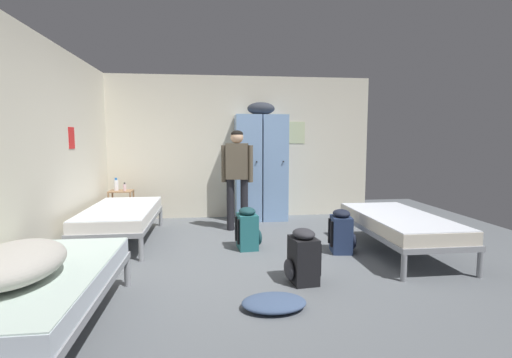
{
  "coord_description": "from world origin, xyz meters",
  "views": [
    {
      "loc": [
        -0.57,
        -4.33,
        1.45
      ],
      "look_at": [
        0.0,
        0.26,
        0.95
      ],
      "focal_mm": 26.7,
      "sensor_mm": 36.0,
      "label": 1
    }
  ],
  "objects_px": {
    "shelf_unit": "(121,204)",
    "bed_left_front": "(39,287)",
    "backpack_black": "(302,257)",
    "backpack_teal": "(248,229)",
    "water_bottle": "(116,185)",
    "clothes_pile_denim": "(274,303)",
    "person_traveler": "(237,171)",
    "backpack_navy": "(342,232)",
    "locker_bank": "(261,165)",
    "bedding_heap": "(16,263)",
    "bed_left_rear": "(121,215)",
    "lotion_bottle": "(125,187)",
    "bed_right": "(399,223)"
  },
  "relations": [
    {
      "from": "shelf_unit",
      "to": "bed_left_front",
      "type": "height_order",
      "value": "shelf_unit"
    },
    {
      "from": "backpack_black",
      "to": "backpack_teal",
      "type": "relative_size",
      "value": 1.0
    },
    {
      "from": "water_bottle",
      "to": "bed_left_front",
      "type": "bearing_deg",
      "value": -85.0
    },
    {
      "from": "bed_left_front",
      "to": "clothes_pile_denim",
      "type": "relative_size",
      "value": 3.41
    },
    {
      "from": "person_traveler",
      "to": "backpack_navy",
      "type": "distance_m",
      "value": 1.94
    },
    {
      "from": "water_bottle",
      "to": "backpack_black",
      "type": "relative_size",
      "value": 0.39
    },
    {
      "from": "person_traveler",
      "to": "clothes_pile_denim",
      "type": "xyz_separation_m",
      "value": [
        0.1,
        -2.82,
        -0.9
      ]
    },
    {
      "from": "locker_bank",
      "to": "water_bottle",
      "type": "bearing_deg",
      "value": -178.59
    },
    {
      "from": "bedding_heap",
      "to": "backpack_teal",
      "type": "xyz_separation_m",
      "value": [
        1.79,
        2.21,
        -0.35
      ]
    },
    {
      "from": "bed_left_rear",
      "to": "clothes_pile_denim",
      "type": "bearing_deg",
      "value": -53.13
    },
    {
      "from": "lotion_bottle",
      "to": "backpack_teal",
      "type": "distance_m",
      "value": 2.56
    },
    {
      "from": "locker_bank",
      "to": "clothes_pile_denim",
      "type": "distance_m",
      "value": 3.72
    },
    {
      "from": "bed_left_front",
      "to": "lotion_bottle",
      "type": "xyz_separation_m",
      "value": [
        -0.18,
        3.71,
        0.25
      ]
    },
    {
      "from": "water_bottle",
      "to": "backpack_black",
      "type": "bearing_deg",
      "value": -50.2
    },
    {
      "from": "bed_left_front",
      "to": "person_traveler",
      "type": "height_order",
      "value": "person_traveler"
    },
    {
      "from": "shelf_unit",
      "to": "clothes_pile_denim",
      "type": "bearing_deg",
      "value": -60.09
    },
    {
      "from": "bed_right",
      "to": "bed_left_front",
      "type": "bearing_deg",
      "value": -155.69
    },
    {
      "from": "locker_bank",
      "to": "water_bottle",
      "type": "height_order",
      "value": "locker_bank"
    },
    {
      "from": "water_bottle",
      "to": "backpack_black",
      "type": "xyz_separation_m",
      "value": [
        2.48,
        -2.97,
        -0.41
      ]
    },
    {
      "from": "person_traveler",
      "to": "backpack_black",
      "type": "xyz_separation_m",
      "value": [
        0.48,
        -2.27,
        -0.69
      ]
    },
    {
      "from": "person_traveler",
      "to": "water_bottle",
      "type": "distance_m",
      "value": 2.13
    },
    {
      "from": "backpack_navy",
      "to": "backpack_teal",
      "type": "relative_size",
      "value": 1.0
    },
    {
      "from": "backpack_black",
      "to": "clothes_pile_denim",
      "type": "distance_m",
      "value": 0.7
    },
    {
      "from": "backpack_black",
      "to": "backpack_teal",
      "type": "height_order",
      "value": "same"
    },
    {
      "from": "lotion_bottle",
      "to": "person_traveler",
      "type": "bearing_deg",
      "value": -19.11
    },
    {
      "from": "locker_bank",
      "to": "bed_left_rear",
      "type": "relative_size",
      "value": 1.09
    },
    {
      "from": "bed_left_rear",
      "to": "locker_bank",
      "type": "bearing_deg",
      "value": 29.92
    },
    {
      "from": "person_traveler",
      "to": "backpack_navy",
      "type": "relative_size",
      "value": 2.85
    },
    {
      "from": "backpack_black",
      "to": "bed_right",
      "type": "bearing_deg",
      "value": 29.57
    },
    {
      "from": "lotion_bottle",
      "to": "locker_bank",
      "type": "bearing_deg",
      "value": 2.98
    },
    {
      "from": "backpack_black",
      "to": "clothes_pile_denim",
      "type": "height_order",
      "value": "backpack_black"
    },
    {
      "from": "shelf_unit",
      "to": "backpack_black",
      "type": "height_order",
      "value": "shelf_unit"
    },
    {
      "from": "locker_bank",
      "to": "shelf_unit",
      "type": "xyz_separation_m",
      "value": [
        -2.39,
        -0.08,
        -0.62
      ]
    },
    {
      "from": "bed_left_front",
      "to": "clothes_pile_denim",
      "type": "bearing_deg",
      "value": 8.13
    },
    {
      "from": "backpack_navy",
      "to": "backpack_teal",
      "type": "distance_m",
      "value": 1.21
    },
    {
      "from": "water_bottle",
      "to": "bed_right",
      "type": "bearing_deg",
      "value": -28.73
    },
    {
      "from": "shelf_unit",
      "to": "bed_left_front",
      "type": "xyz_separation_m",
      "value": [
        0.25,
        -3.75,
        0.04
      ]
    },
    {
      "from": "bed_left_rear",
      "to": "backpack_teal",
      "type": "distance_m",
      "value": 1.82
    },
    {
      "from": "lotion_bottle",
      "to": "bedding_heap",
      "type": "bearing_deg",
      "value": -88.34
    },
    {
      "from": "water_bottle",
      "to": "backpack_navy",
      "type": "distance_m",
      "value": 3.83
    },
    {
      "from": "backpack_black",
      "to": "clothes_pile_denim",
      "type": "relative_size",
      "value": 0.99
    },
    {
      "from": "bed_right",
      "to": "backpack_black",
      "type": "height_order",
      "value": "backpack_black"
    },
    {
      "from": "locker_bank",
      "to": "backpack_teal",
      "type": "distance_m",
      "value": 1.97
    },
    {
      "from": "locker_bank",
      "to": "bed_left_rear",
      "type": "distance_m",
      "value": 2.54
    },
    {
      "from": "bedding_heap",
      "to": "backpack_teal",
      "type": "height_order",
      "value": "bedding_heap"
    },
    {
      "from": "backpack_black",
      "to": "backpack_teal",
      "type": "distance_m",
      "value": 1.31
    },
    {
      "from": "bedding_heap",
      "to": "clothes_pile_denim",
      "type": "height_order",
      "value": "bedding_heap"
    },
    {
      "from": "bed_left_front",
      "to": "lotion_bottle",
      "type": "distance_m",
      "value": 3.73
    },
    {
      "from": "bed_left_front",
      "to": "bed_right",
      "type": "distance_m",
      "value": 3.94
    },
    {
      "from": "bed_left_rear",
      "to": "bedding_heap",
      "type": "distance_m",
      "value": 2.78
    }
  ]
}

